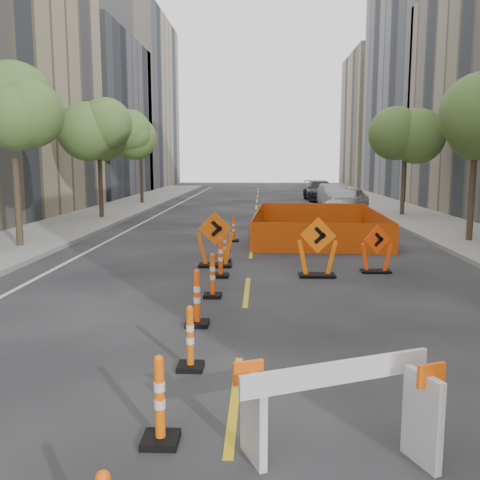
{
  "coord_description": "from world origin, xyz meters",
  "views": [
    {
      "loc": [
        0.34,
        -8.82,
        3.2
      ],
      "look_at": [
        -0.22,
        5.25,
        1.1
      ],
      "focal_mm": 40.0,
      "sensor_mm": 36.0,
      "label": 1
    }
  ],
  "objects_px": {
    "channelizer_5": "(221,257)",
    "chevron_sign_right": "(377,249)",
    "channelizer_7": "(225,236)",
    "channelizer_3": "(197,297)",
    "channelizer_4": "(213,275)",
    "parked_car_far": "(320,191)",
    "parked_car_mid": "(334,195)",
    "barricade_board": "(337,412)",
    "channelizer_8": "(234,229)",
    "parked_car_near": "(347,201)",
    "channelizer_2": "(190,338)",
    "channelizer_6": "(225,246)",
    "chevron_sign_center": "(318,247)",
    "channelizer_1": "(160,400)",
    "chevron_sign_left": "(215,239)"
  },
  "relations": [
    {
      "from": "chevron_sign_left",
      "to": "channelizer_4",
      "type": "bearing_deg",
      "value": -96.7
    },
    {
      "from": "channelizer_7",
      "to": "parked_car_near",
      "type": "distance_m",
      "value": 14.84
    },
    {
      "from": "channelizer_2",
      "to": "chevron_sign_left",
      "type": "relative_size",
      "value": 0.6
    },
    {
      "from": "parked_car_near",
      "to": "parked_car_far",
      "type": "bearing_deg",
      "value": 115.37
    },
    {
      "from": "parked_car_far",
      "to": "channelizer_7",
      "type": "bearing_deg",
      "value": -106.51
    },
    {
      "from": "channelizer_3",
      "to": "channelizer_4",
      "type": "distance_m",
      "value": 2.2
    },
    {
      "from": "channelizer_7",
      "to": "parked_car_far",
      "type": "relative_size",
      "value": 0.19
    },
    {
      "from": "channelizer_6",
      "to": "parked_car_mid",
      "type": "height_order",
      "value": "parked_car_mid"
    },
    {
      "from": "channelizer_3",
      "to": "channelizer_8",
      "type": "xyz_separation_m",
      "value": [
        0.14,
        10.99,
        -0.05
      ]
    },
    {
      "from": "channelizer_6",
      "to": "barricade_board",
      "type": "relative_size",
      "value": 0.47
    },
    {
      "from": "channelizer_5",
      "to": "chevron_sign_right",
      "type": "relative_size",
      "value": 0.8
    },
    {
      "from": "channelizer_2",
      "to": "channelizer_7",
      "type": "distance_m",
      "value": 10.99
    },
    {
      "from": "chevron_sign_center",
      "to": "parked_car_mid",
      "type": "xyz_separation_m",
      "value": [
        3.54,
        22.98,
        -0.04
      ]
    },
    {
      "from": "channelizer_1",
      "to": "channelizer_8",
      "type": "distance_m",
      "value": 15.38
    },
    {
      "from": "channelizer_1",
      "to": "barricade_board",
      "type": "relative_size",
      "value": 0.47
    },
    {
      "from": "channelizer_2",
      "to": "channelizer_4",
      "type": "height_order",
      "value": "channelizer_4"
    },
    {
      "from": "channelizer_1",
      "to": "channelizer_7",
      "type": "height_order",
      "value": "same"
    },
    {
      "from": "chevron_sign_center",
      "to": "parked_car_near",
      "type": "distance_m",
      "value": 17.94
    },
    {
      "from": "channelizer_1",
      "to": "parked_car_mid",
      "type": "height_order",
      "value": "parked_car_mid"
    },
    {
      "from": "channelizer_1",
      "to": "parked_car_far",
      "type": "distance_m",
      "value": 38.14
    },
    {
      "from": "channelizer_5",
      "to": "channelizer_7",
      "type": "xyz_separation_m",
      "value": [
        -0.19,
        4.39,
        -0.03
      ]
    },
    {
      "from": "parked_car_mid",
      "to": "chevron_sign_right",
      "type": "bearing_deg",
      "value": -97.96
    },
    {
      "from": "channelizer_8",
      "to": "parked_car_far",
      "type": "height_order",
      "value": "parked_car_far"
    },
    {
      "from": "channelizer_3",
      "to": "barricade_board",
      "type": "bearing_deg",
      "value": -66.31
    },
    {
      "from": "parked_car_near",
      "to": "channelizer_2",
      "type": "bearing_deg",
      "value": -81.24
    },
    {
      "from": "chevron_sign_left",
      "to": "parked_car_far",
      "type": "relative_size",
      "value": 0.31
    },
    {
      "from": "channelizer_8",
      "to": "chevron_sign_left",
      "type": "xyz_separation_m",
      "value": [
        -0.3,
        -5.09,
        0.33
      ]
    },
    {
      "from": "barricade_board",
      "to": "parked_car_far",
      "type": "relative_size",
      "value": 0.41
    },
    {
      "from": "channelizer_1",
      "to": "parked_car_mid",
      "type": "relative_size",
      "value": 0.22
    },
    {
      "from": "channelizer_1",
      "to": "channelizer_5",
      "type": "height_order",
      "value": "channelizer_5"
    },
    {
      "from": "channelizer_7",
      "to": "parked_car_mid",
      "type": "height_order",
      "value": "parked_car_mid"
    },
    {
      "from": "channelizer_6",
      "to": "parked_car_mid",
      "type": "bearing_deg",
      "value": 73.4
    },
    {
      "from": "channelizer_1",
      "to": "chevron_sign_left",
      "type": "xyz_separation_m",
      "value": [
        -0.26,
        10.29,
        0.31
      ]
    },
    {
      "from": "channelizer_6",
      "to": "channelizer_7",
      "type": "xyz_separation_m",
      "value": [
        -0.15,
        2.2,
        0.01
      ]
    },
    {
      "from": "channelizer_6",
      "to": "chevron_sign_right",
      "type": "relative_size",
      "value": 0.75
    },
    {
      "from": "channelizer_6",
      "to": "channelizer_8",
      "type": "xyz_separation_m",
      "value": [
        0.06,
        4.39,
        -0.01
      ]
    },
    {
      "from": "channelizer_8",
      "to": "parked_car_near",
      "type": "height_order",
      "value": "parked_car_near"
    },
    {
      "from": "chevron_sign_center",
      "to": "channelizer_8",
      "type": "bearing_deg",
      "value": 131.96
    },
    {
      "from": "channelizer_4",
      "to": "parked_car_near",
      "type": "bearing_deg",
      "value": 72.52
    },
    {
      "from": "parked_car_mid",
      "to": "channelizer_6",
      "type": "bearing_deg",
      "value": -109.99
    },
    {
      "from": "channelizer_5",
      "to": "channelizer_8",
      "type": "bearing_deg",
      "value": 89.83
    },
    {
      "from": "channelizer_4",
      "to": "channelizer_5",
      "type": "height_order",
      "value": "channelizer_5"
    },
    {
      "from": "channelizer_3",
      "to": "parked_car_far",
      "type": "xyz_separation_m",
      "value": [
        5.94,
        33.29,
        0.23
      ]
    },
    {
      "from": "chevron_sign_right",
      "to": "parked_car_mid",
      "type": "relative_size",
      "value": 0.29
    },
    {
      "from": "channelizer_4",
      "to": "parked_car_far",
      "type": "xyz_separation_m",
      "value": [
        5.84,
        31.09,
        0.27
      ]
    },
    {
      "from": "chevron_sign_right",
      "to": "barricade_board",
      "type": "relative_size",
      "value": 0.62
    },
    {
      "from": "barricade_board",
      "to": "parked_car_mid",
      "type": "relative_size",
      "value": 0.46
    },
    {
      "from": "barricade_board",
      "to": "channelizer_2",
      "type": "bearing_deg",
      "value": 104.22
    },
    {
      "from": "channelizer_4",
      "to": "parked_car_near",
      "type": "distance_m",
      "value": 20.92
    },
    {
      "from": "chevron_sign_left",
      "to": "chevron_sign_center",
      "type": "distance_m",
      "value": 3.23
    }
  ]
}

